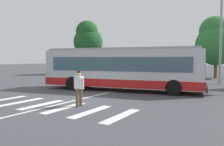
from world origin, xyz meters
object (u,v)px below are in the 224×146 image
object	(u,v)px
twin_arm_street_lamp	(221,17)
background_tree_left	(88,39)
parked_car_champagne	(157,73)
parked_car_blue	(184,74)
parked_car_white	(137,72)
city_transit_bus	(122,69)
background_tree_right	(216,41)
pedestrian_crossing_street	(79,86)

from	to	relation	value
twin_arm_street_lamp	background_tree_left	size ratio (longest dim) A/B	1.23
parked_car_champagne	parked_car_blue	size ratio (longest dim) A/B	1.00
parked_car_blue	background_tree_left	world-z (taller)	background_tree_left
twin_arm_street_lamp	parked_car_white	bearing A→B (deg)	171.34
city_transit_bus	parked_car_white	distance (m)	9.77
background_tree_right	parked_car_blue	bearing A→B (deg)	-108.08
pedestrian_crossing_street	parked_car_blue	bearing A→B (deg)	84.25
parked_car_champagne	parked_car_blue	bearing A→B (deg)	2.92
parked_car_champagne	background_tree_left	distance (m)	14.61
city_transit_bus	background_tree_left	bearing A→B (deg)	133.49
city_transit_bus	background_tree_right	distance (m)	16.12
parked_car_white	twin_arm_street_lamp	xyz separation A→B (m)	(8.63, -1.31, 5.20)
parked_car_blue	twin_arm_street_lamp	bearing A→B (deg)	-14.59
twin_arm_street_lamp	background_tree_right	size ratio (longest dim) A/B	1.35
background_tree_right	background_tree_left	bearing A→B (deg)	-176.01
city_transit_bus	twin_arm_street_lamp	bearing A→B (deg)	54.43
parked_car_champagne	parked_car_blue	world-z (taller)	same
twin_arm_street_lamp	background_tree_right	bearing A→B (deg)	99.58
pedestrian_crossing_street	background_tree_left	bearing A→B (deg)	125.25
city_transit_bus	twin_arm_street_lamp	distance (m)	10.74
parked_car_blue	background_tree_right	distance (m)	7.63
pedestrian_crossing_street	parked_car_champagne	xyz separation A→B (m)	(-1.32, 14.74, -0.20)
city_transit_bus	pedestrian_crossing_street	distance (m)	6.15
pedestrian_crossing_street	background_tree_left	xyz separation A→B (m)	(-14.16, 20.04, 4.31)
pedestrian_crossing_street	parked_car_blue	distance (m)	14.96
city_transit_bus	parked_car_white	xyz separation A→B (m)	(-2.93, 9.29, -0.82)
pedestrian_crossing_street	background_tree_right	size ratio (longest dim) A/B	0.23
pedestrian_crossing_street	background_tree_right	xyz separation A→B (m)	(3.59, 21.28, 3.40)
city_transit_bus	parked_car_blue	world-z (taller)	city_transit_bus
pedestrian_crossing_street	twin_arm_street_lamp	world-z (taller)	twin_arm_street_lamp
pedestrian_crossing_street	parked_car_blue	size ratio (longest dim) A/B	0.38
background_tree_right	pedestrian_crossing_street	bearing A→B (deg)	-99.57
pedestrian_crossing_street	parked_car_champagne	world-z (taller)	pedestrian_crossing_street
background_tree_left	parked_car_blue	bearing A→B (deg)	-18.22
city_transit_bus	pedestrian_crossing_street	world-z (taller)	city_transit_bus
parked_car_white	background_tree_right	world-z (taller)	background_tree_right
city_transit_bus	pedestrian_crossing_street	xyz separation A→B (m)	(0.89, -6.05, -0.62)
city_transit_bus	background_tree_right	world-z (taller)	background_tree_right
parked_car_white	background_tree_right	size ratio (longest dim) A/B	0.61
parked_car_white	background_tree_left	distance (m)	12.23
background_tree_left	parked_car_white	bearing A→B (deg)	-24.45
pedestrian_crossing_street	twin_arm_street_lamp	bearing A→B (deg)	71.06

